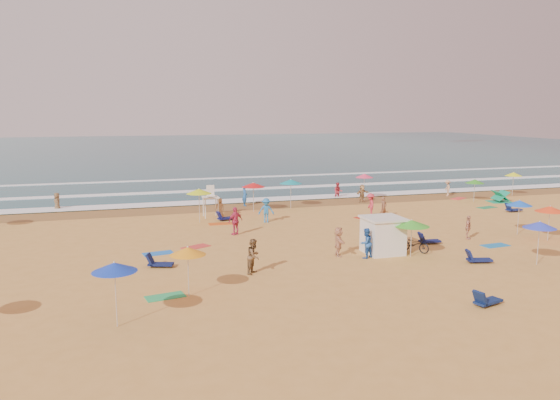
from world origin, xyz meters
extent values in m
plane|color=gold|center=(0.00, 0.00, 0.00)|extent=(220.00, 220.00, 0.00)
cube|color=#0C4756|center=(0.00, 84.00, 0.00)|extent=(220.00, 140.00, 0.18)
plane|color=olive|center=(0.00, 12.50, 0.01)|extent=(220.00, 220.00, 0.00)
cube|color=white|center=(0.00, 15.00, 0.10)|extent=(200.00, 2.20, 0.05)
cube|color=white|center=(0.00, 22.00, 0.10)|extent=(200.00, 1.60, 0.05)
cube|color=white|center=(0.00, 32.00, 0.10)|extent=(200.00, 1.20, 0.05)
cube|color=silver|center=(0.96, -5.21, 1.00)|extent=(2.00, 2.00, 2.00)
cube|color=silver|center=(0.96, -5.21, 2.06)|extent=(2.20, 2.20, 0.12)
imported|color=black|center=(2.86, -5.51, 0.48)|extent=(1.55, 1.88, 0.96)
cone|color=orange|center=(-10.74, -9.44, 2.06)|extent=(1.60, 1.60, 0.35)
cone|color=#FF3F15|center=(12.45, -5.45, 2.05)|extent=(1.77, 1.77, 0.35)
cone|color=blue|center=(7.76, -9.78, 2.19)|extent=(1.70, 1.70, 0.35)
cone|color=red|center=(-3.04, 9.63, 2.23)|extent=(1.90, 1.90, 0.35)
cone|color=blue|center=(11.82, -3.44, 2.14)|extent=(1.63, 1.63, 0.35)
cone|color=green|center=(2.13, -6.35, 1.93)|extent=(1.98, 1.98, 0.35)
cone|color=green|center=(17.28, 8.72, 1.88)|extent=(1.67, 1.67, 0.35)
cone|color=#EDF71A|center=(23.12, 10.74, 2.12)|extent=(1.60, 1.60, 0.35)
cone|color=#D2EA18|center=(-7.87, 6.67, 2.33)|extent=(1.85, 1.85, 0.35)
cone|color=teal|center=(0.42, 10.48, 2.27)|extent=(1.89, 1.89, 0.35)
cone|color=#FF3864|center=(8.18, 12.50, 2.28)|extent=(1.61, 1.61, 0.35)
cone|color=#1637BC|center=(-13.81, -12.16, 2.35)|extent=(1.69, 1.69, 0.35)
cube|color=#0E1747|center=(-11.57, -4.48, 0.17)|extent=(1.41, 0.95, 0.34)
cube|color=#0E1E4A|center=(1.25, -14.27, 0.17)|extent=(1.40, 0.90, 0.34)
cube|color=#0E1446|center=(4.83, -4.01, 0.17)|extent=(1.34, 0.67, 0.34)
cube|color=#0F194E|center=(5.04, -8.59, 0.17)|extent=(1.40, 0.85, 0.34)
cube|color=#101C52|center=(17.38, 3.57, 0.17)|extent=(1.30, 0.56, 0.34)
cube|color=#0F134F|center=(-5.83, 6.85, 0.17)|extent=(1.39, 0.84, 0.34)
cube|color=blue|center=(-11.50, -1.59, 0.01)|extent=(1.82, 1.13, 0.03)
cube|color=#2AA85E|center=(-11.77, -9.27, 0.01)|extent=(1.83, 1.16, 0.03)
cube|color=#D15217|center=(-6.50, 5.68, 0.01)|extent=(1.72, 0.89, 0.03)
cube|color=red|center=(-9.20, -0.70, 0.01)|extent=(1.91, 1.55, 0.03)
cube|color=#AF2315|center=(4.69, 4.92, 0.01)|extent=(1.90, 1.43, 0.03)
cube|color=#1D75B7|center=(8.40, -5.60, 0.01)|extent=(1.77, 1.01, 0.03)
cube|color=#21854E|center=(16.51, 5.85, 0.01)|extent=(1.85, 1.22, 0.03)
cube|color=#EE4038|center=(17.08, 10.74, 0.01)|extent=(1.91, 1.54, 0.03)
imported|color=brown|center=(5.94, 4.31, 0.82)|extent=(0.70, 0.59, 1.64)
imported|color=#245BA9|center=(-3.06, 12.63, 0.91)|extent=(0.47, 0.68, 1.81)
imported|color=#2775B9|center=(-3.15, 5.28, 0.90)|extent=(1.29, 0.92, 1.80)
imported|color=brown|center=(-18.46, 15.35, 0.59)|extent=(0.69, 0.91, 1.68)
imported|color=#CF3343|center=(5.13, 4.95, 0.93)|extent=(1.01, 1.35, 1.87)
imported|color=blue|center=(-0.43, -5.89, 0.85)|extent=(1.02, 0.93, 1.70)
imported|color=#BE2F3C|center=(6.37, 14.37, 0.61)|extent=(0.99, 0.86, 1.73)
imported|color=brown|center=(-7.14, -6.94, 0.90)|extent=(1.08, 1.10, 1.79)
imported|color=tan|center=(7.83, -3.62, 0.76)|extent=(0.84, 0.94, 1.52)
imported|color=#CA325C|center=(-6.19, 1.89, 0.94)|extent=(1.19, 0.86, 1.88)
imported|color=tan|center=(7.45, 11.35, 0.82)|extent=(1.59, 0.94, 1.64)
imported|color=tan|center=(17.01, 12.48, 0.78)|extent=(0.83, 1.12, 1.56)
imported|color=tan|center=(-1.72, -5.05, 0.84)|extent=(0.84, 1.63, 1.68)
imported|color=#A57B4C|center=(-6.05, 8.32, 0.75)|extent=(0.84, 0.66, 1.50)
camera|label=1|loc=(-13.55, -32.88, 8.13)|focal=35.00mm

